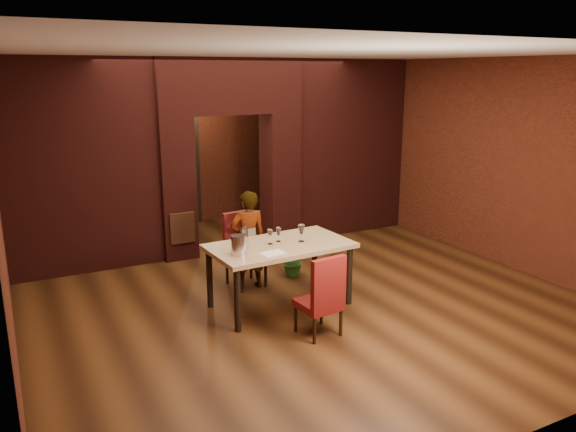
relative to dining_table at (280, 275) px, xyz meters
name	(u,v)px	position (x,y,z in m)	size (l,w,h in m)	color
floor	(284,285)	(0.37, 0.61, -0.42)	(8.00, 8.00, 0.00)	#4A2912
ceiling	(283,54)	(0.37, 0.61, 2.78)	(7.00, 8.00, 0.04)	silver
wall_back	(192,143)	(0.37, 4.61, 1.18)	(7.00, 0.04, 3.20)	maroon
wall_front	(525,260)	(0.37, -3.39, 1.18)	(7.00, 0.04, 3.20)	maroon
wall_right	(473,158)	(3.87, 0.61, 1.18)	(0.04, 8.00, 3.20)	maroon
pillar_left	(175,188)	(-0.58, 2.61, 0.73)	(0.55, 0.55, 2.30)	maroon
pillar_right	(280,178)	(1.32, 2.61, 0.73)	(0.55, 0.55, 2.30)	maroon
lintel	(227,86)	(0.37, 2.61, 2.33)	(2.45, 0.55, 0.90)	maroon
wing_wall_left	(81,167)	(-1.99, 2.61, 1.18)	(2.27, 0.35, 3.20)	maroon
wing_wall_right	(348,148)	(2.73, 2.61, 1.18)	(2.27, 0.35, 3.20)	maroon
vent_panel	(183,228)	(-0.58, 2.32, 0.13)	(0.40, 0.03, 0.50)	#974C2B
rear_door	(174,173)	(-0.03, 4.55, 0.63)	(0.90, 0.08, 2.10)	black
rear_door_frame	(175,173)	(-0.03, 4.51, 0.63)	(1.02, 0.04, 2.22)	black
dining_table	(280,275)	(0.00, 0.00, 0.00)	(1.80, 1.01, 0.84)	tan
chair_far	(246,250)	(-0.11, 0.86, 0.10)	(0.48, 0.48, 1.05)	maroon
chair_near	(318,294)	(0.02, -0.94, 0.07)	(0.45, 0.45, 0.99)	maroon
person_seated	(248,240)	(-0.11, 0.77, 0.28)	(0.51, 0.34, 1.40)	silver
wine_glass_a	(270,237)	(-0.11, 0.05, 0.52)	(0.08, 0.08, 0.19)	white
wine_glass_b	(278,235)	(0.03, 0.10, 0.51)	(0.08, 0.08, 0.19)	white
wine_glass_c	(301,233)	(0.29, -0.03, 0.53)	(0.09, 0.09, 0.22)	white
tasting_sheet	(273,253)	(-0.24, -0.30, 0.42)	(0.28, 0.21, 0.00)	silver
wine_bucket	(239,245)	(-0.62, -0.15, 0.54)	(0.20, 0.20, 0.24)	silver
water_bottle	(245,236)	(-0.45, 0.06, 0.57)	(0.07, 0.07, 0.29)	white
potted_plant	(292,261)	(0.67, 0.90, -0.19)	(0.42, 0.36, 0.46)	#256121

